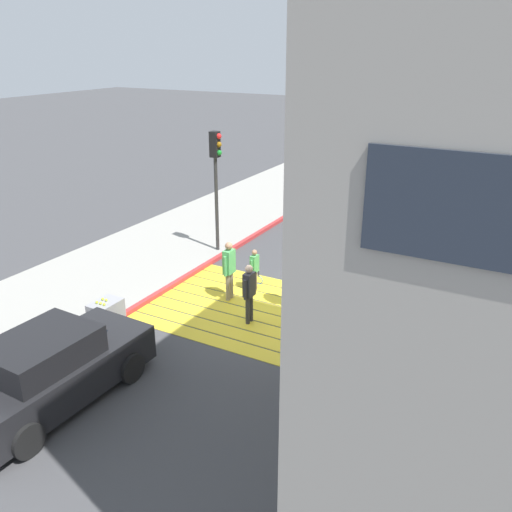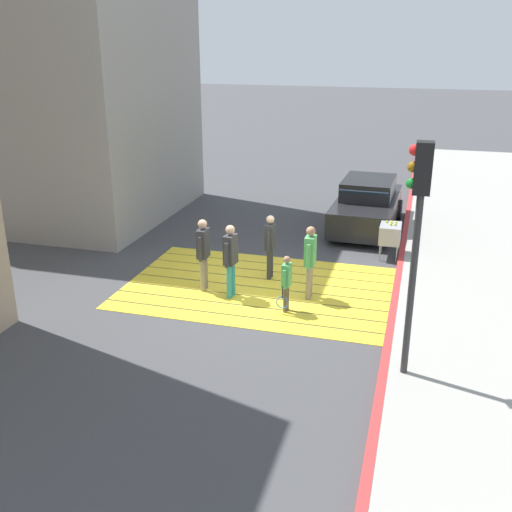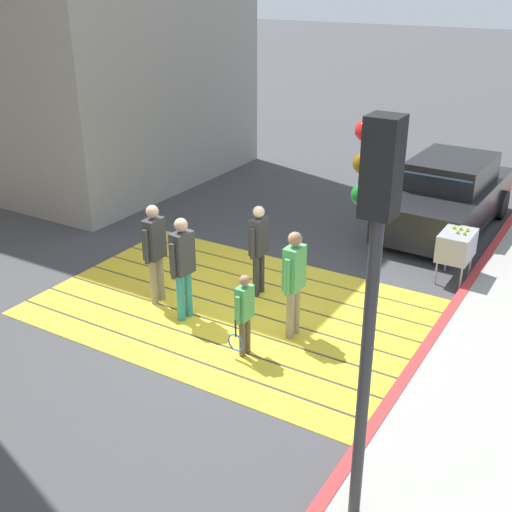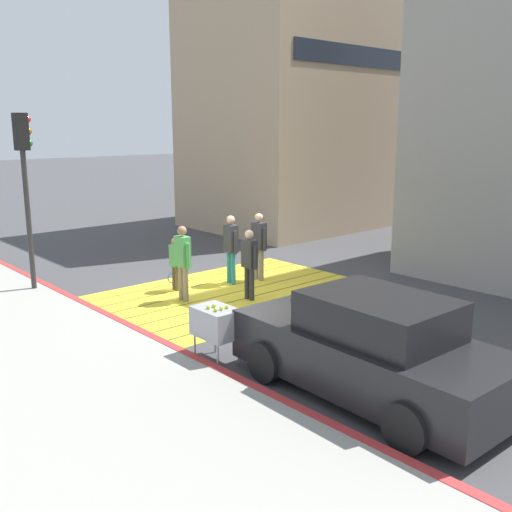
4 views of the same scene
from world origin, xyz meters
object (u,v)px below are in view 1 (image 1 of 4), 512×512
traffic_light_corner (216,168)px  pedestrian_adult_side (314,281)px  tennis_ball_cart (106,311)px  pedestrian_teen_behind (229,267)px  car_parked_near_curb (50,371)px  pedestrian_adult_trailing (292,273)px  pedestrian_adult_lead (249,290)px  pedestrian_child_with_racket (255,268)px

traffic_light_corner → pedestrian_adult_side: traffic_light_corner is taller
traffic_light_corner → tennis_ball_cart: size_ratio=4.17×
tennis_ball_cart → pedestrian_teen_behind: bearing=63.9°
traffic_light_corner → pedestrian_teen_behind: size_ratio=2.42×
car_parked_near_curb → pedestrian_teen_behind: (0.70, 5.83, 0.29)m
tennis_ball_cart → pedestrian_adult_trailing: pedestrian_adult_trailing is taller
pedestrian_adult_trailing → pedestrian_adult_side: bearing=-16.4°
pedestrian_adult_lead → pedestrian_adult_trailing: size_ratio=0.94×
tennis_ball_cart → pedestrian_adult_lead: size_ratio=0.62×
pedestrian_adult_side → pedestrian_teen_behind: (-2.52, -0.21, -0.01)m
pedestrian_teen_behind → pedestrian_child_with_racket: size_ratio=1.34×
tennis_ball_cart → pedestrian_adult_side: size_ratio=0.57×
pedestrian_adult_side → pedestrian_child_with_racket: (-2.17, 0.65, -0.29)m
pedestrian_adult_side → traffic_light_corner: bearing=150.1°
tennis_ball_cart → pedestrian_adult_lead: bearing=39.9°
pedestrian_adult_side → pedestrian_adult_lead: bearing=-139.2°
traffic_light_corner → tennis_ball_cart: 6.70m
traffic_light_corner → pedestrian_child_with_racket: size_ratio=3.23×
pedestrian_adult_trailing → car_parked_near_curb: bearing=-111.6°
tennis_ball_cart → pedestrian_teen_behind: pedestrian_teen_behind is taller
traffic_light_corner → pedestrian_adult_trailing: 5.19m
car_parked_near_curb → pedestrian_child_with_racket: bearing=81.0°
tennis_ball_cart → pedestrian_adult_side: 5.41m
traffic_light_corner → pedestrian_adult_trailing: size_ratio=2.40×
pedestrian_adult_side → pedestrian_teen_behind: size_ratio=1.01×
pedestrian_child_with_racket → pedestrian_adult_lead: bearing=-65.2°
traffic_light_corner → car_parked_near_curb: bearing=-79.8°
pedestrian_adult_lead → pedestrian_child_with_racket: size_ratio=1.26×
pedestrian_adult_lead → traffic_light_corner: bearing=131.6°
pedestrian_child_with_racket → tennis_ball_cart: bearing=-115.4°
car_parked_near_curb → traffic_light_corner: (-1.58, 8.79, 2.30)m
car_parked_near_curb → pedestrian_child_with_racket: 6.77m
pedestrian_adult_trailing → tennis_ball_cart: bearing=-132.3°
pedestrian_adult_side → pedestrian_teen_behind: 2.53m
pedestrian_adult_trailing → pedestrian_child_with_racket: size_ratio=1.34×
tennis_ball_cart → pedestrian_teen_behind: 3.66m
traffic_light_corner → pedestrian_teen_behind: traffic_light_corner is taller
traffic_light_corner → pedestrian_teen_behind: bearing=-52.5°
car_parked_near_curb → pedestrian_adult_trailing: bearing=68.4°
car_parked_near_curb → pedestrian_adult_trailing: size_ratio=2.47×
car_parked_near_curb → pedestrian_adult_side: 6.85m
pedestrian_adult_side → tennis_ball_cart: bearing=-139.8°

